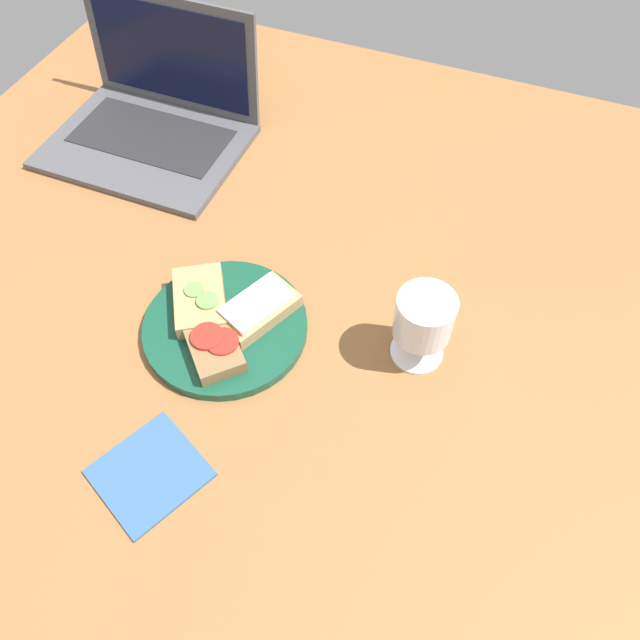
# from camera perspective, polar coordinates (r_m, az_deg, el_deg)

# --- Properties ---
(wooden_table) EXTENTS (1.40, 1.40, 0.03)m
(wooden_table) POSITION_cam_1_polar(r_m,az_deg,el_deg) (0.91, -4.49, -0.06)
(wooden_table) COLOR brown
(wooden_table) RESTS_ON ground
(plate) EXTENTS (0.23, 0.23, 0.02)m
(plate) POSITION_cam_1_polar(r_m,az_deg,el_deg) (0.88, -8.63, -0.59)
(plate) COLOR #144733
(plate) RESTS_ON wooden_table
(sandwich_with_cheese) EXTENTS (0.11, 0.13, 0.03)m
(sandwich_with_cheese) POSITION_cam_1_polar(r_m,az_deg,el_deg) (0.87, -5.73, 1.06)
(sandwich_with_cheese) COLOR #A88456
(sandwich_with_cheese) RESTS_ON plate
(sandwich_with_cucumber) EXTENTS (0.12, 0.13, 0.03)m
(sandwich_with_cucumber) POSITION_cam_1_polar(r_m,az_deg,el_deg) (0.89, -10.92, 1.82)
(sandwich_with_cucumber) COLOR #A88456
(sandwich_with_cucumber) RESTS_ON plate
(sandwich_with_tomato) EXTENTS (0.11, 0.11, 0.03)m
(sandwich_with_tomato) POSITION_cam_1_polar(r_m,az_deg,el_deg) (0.84, -9.68, -2.39)
(sandwich_with_tomato) COLOR brown
(sandwich_with_tomato) RESTS_ON plate
(wine_glass) EXTENTS (0.08, 0.08, 0.12)m
(wine_glass) POSITION_cam_1_polar(r_m,az_deg,el_deg) (0.80, 9.48, 0.09)
(wine_glass) COLOR white
(wine_glass) RESTS_ON wooden_table
(laptop) EXTENTS (0.33, 0.27, 0.21)m
(laptop) POSITION_cam_1_polar(r_m,az_deg,el_deg) (1.19, -14.87, 17.73)
(laptop) COLOR #4C4C51
(laptop) RESTS_ON wooden_table
(napkin) EXTENTS (0.15, 0.16, 0.00)m
(napkin) POSITION_cam_1_polar(r_m,az_deg,el_deg) (0.80, -15.30, -13.34)
(napkin) COLOR #33598C
(napkin) RESTS_ON wooden_table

